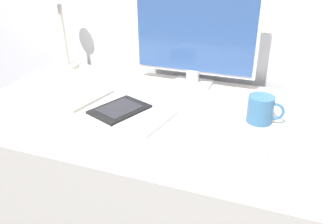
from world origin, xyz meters
TOP-DOWN VIEW (x-y plane):
  - desk at (0.00, 0.11)m, footprint 1.56×0.77m
  - monitor at (-0.03, 0.42)m, footprint 0.53×0.11m
  - keyboard at (0.17, -0.03)m, footprint 0.32×0.11m
  - laptop at (-0.16, 0.04)m, footprint 0.33×0.26m
  - ereader at (-0.19, 0.04)m, footprint 0.20×0.23m
  - desk_lamp at (-0.68, 0.42)m, footprint 0.10×0.10m
  - notebook at (-0.41, 0.10)m, footprint 0.23×0.26m
  - coffee_mug at (0.29, 0.16)m, footprint 0.12×0.09m
  - pen at (-0.02, -0.13)m, footprint 0.09×0.12m

SIDE VIEW (x-z plane):
  - desk at x=0.00m, z-range 0.00..0.75m
  - pen at x=-0.02m, z-range 0.75..0.76m
  - keyboard at x=0.17m, z-range 0.75..0.77m
  - laptop at x=-0.16m, z-range 0.75..0.77m
  - notebook at x=-0.41m, z-range 0.75..0.77m
  - ereader at x=-0.19m, z-range 0.77..0.78m
  - coffee_mug at x=0.29m, z-range 0.75..0.85m
  - monitor at x=-0.03m, z-range 0.76..1.18m
  - desk_lamp at x=-0.68m, z-range 0.81..1.20m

